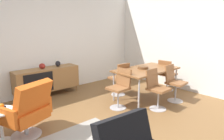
{
  "coord_description": "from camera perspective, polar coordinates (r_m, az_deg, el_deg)",
  "views": [
    {
      "loc": [
        -1.96,
        -2.45,
        1.77
      ],
      "look_at": [
        0.52,
        0.3,
        0.94
      ],
      "focal_mm": 32.12,
      "sensor_mm": 36.0,
      "label": 1
    }
  ],
  "objects": [
    {
      "name": "ground_plane",
      "position": [
        3.6,
        -3.08,
        -16.88
      ],
      "size": [
        8.32,
        8.32,
        0.0
      ],
      "primitive_type": "plane",
      "color": "brown"
    },
    {
      "name": "wall_back",
      "position": [
        5.43,
        -20.98,
        7.86
      ],
      "size": [
        6.8,
        0.12,
        2.8
      ],
      "primitive_type": "cube",
      "color": "white",
      "rests_on": "ground_plane"
    },
    {
      "name": "wall_right",
      "position": [
        5.72,
        22.77,
        7.92
      ],
      "size": [
        0.12,
        5.6,
        2.8
      ],
      "primitive_type": "cube",
      "color": "white",
      "rests_on": "ground_plane"
    },
    {
      "name": "sideboard",
      "position": [
        5.34,
        -18.0,
        -2.46
      ],
      "size": [
        1.6,
        0.45,
        0.72
      ],
      "color": "olive",
      "rests_on": "ground_plane"
    },
    {
      "name": "vase_cobalt",
      "position": [
        5.4,
        -15.15,
        1.75
      ],
      "size": [
        0.13,
        0.13,
        0.15
      ],
      "color": "black",
      "rests_on": "sideboard"
    },
    {
      "name": "vase_sculptural_dark",
      "position": [
        5.23,
        -19.24,
        1.06
      ],
      "size": [
        0.15,
        0.15,
        0.14
      ],
      "color": "maroon",
      "rests_on": "sideboard"
    },
    {
      "name": "dining_table",
      "position": [
        4.94,
        9.76,
        -0.14
      ],
      "size": [
        1.6,
        0.9,
        0.74
      ],
      "color": "brown",
      "rests_on": "ground_plane"
    },
    {
      "name": "wooden_bowl_on_table",
      "position": [
        4.92,
        8.78,
        0.7
      ],
      "size": [
        0.26,
        0.26,
        0.06
      ],
      "primitive_type": "cylinder",
      "color": "brown",
      "rests_on": "dining_table"
    },
    {
      "name": "dining_chair_near_window",
      "position": [
        4.35,
        2.31,
        -4.8
      ],
      "size": [
        0.44,
        0.42,
        0.86
      ],
      "color": "brown",
      "rests_on": "ground_plane"
    },
    {
      "name": "dining_chair_front_right",
      "position": [
        4.96,
        17.22,
        -3.18
      ],
      "size": [
        0.43,
        0.45,
        0.86
      ],
      "color": "brown",
      "rests_on": "ground_plane"
    },
    {
      "name": "dining_chair_front_left",
      "position": [
        4.4,
        12.51,
        -4.92
      ],
      "size": [
        0.41,
        0.44,
        0.86
      ],
      "color": "brown",
      "rests_on": "ground_plane"
    },
    {
      "name": "dining_chair_back_left",
      "position": [
        5.1,
        2.25,
        -2.2
      ],
      "size": [
        0.42,
        0.45,
        0.86
      ],
      "color": "brown",
      "rests_on": "ground_plane"
    },
    {
      "name": "dining_chair_far_end",
      "position": [
        5.69,
        15.29,
        -1.06
      ],
      "size": [
        0.45,
        0.43,
        0.86
      ],
      "color": "brown",
      "rests_on": "ground_plane"
    },
    {
      "name": "lounge_chair_red",
      "position": [
        3.51,
        -23.05,
        -10.3
      ],
      "size": [
        0.85,
        0.82,
        0.95
      ],
      "color": "#D85919",
      "rests_on": "ground_plane"
    },
    {
      "name": "side_table_round",
      "position": [
        3.58,
        -29.11,
        -13.01
      ],
      "size": [
        0.44,
        0.44,
        0.52
      ],
      "color": "white",
      "rests_on": "ground_plane"
    }
  ]
}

